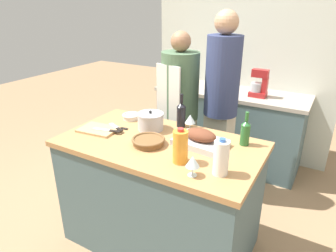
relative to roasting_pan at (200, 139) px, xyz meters
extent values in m
plane|color=#9E7A56|center=(-0.28, -0.09, -0.96)|extent=(12.00, 12.00, 0.00)
cube|color=#4C666B|center=(-0.28, -0.09, -0.53)|extent=(1.43, 0.80, 0.88)
cube|color=#B27F4C|center=(-0.28, -0.09, -0.07)|extent=(1.47, 0.83, 0.04)
cube|color=#4C666B|center=(-0.28, 1.50, -0.53)|extent=(1.68, 0.58, 0.86)
cube|color=#ADA393|center=(-0.28, 1.50, -0.08)|extent=(1.74, 0.60, 0.04)
cube|color=silver|center=(-0.28, 1.85, 0.31)|extent=(2.24, 0.10, 2.55)
cube|color=#BCBCC1|center=(0.00, 0.00, -0.02)|extent=(0.38, 0.28, 0.04)
ellipsoid|color=brown|center=(0.00, 0.00, 0.03)|extent=(0.25, 0.17, 0.09)
cylinder|color=brown|center=(-0.33, -0.17, -0.03)|extent=(0.22, 0.22, 0.04)
torus|color=brown|center=(-0.33, -0.17, -0.01)|extent=(0.24, 0.24, 0.02)
cube|color=tan|center=(-0.81, -0.16, -0.04)|extent=(0.32, 0.24, 0.02)
cylinder|color=#B7B7BC|center=(-0.46, 0.07, 0.01)|extent=(0.20, 0.20, 0.12)
cylinder|color=#B7B7BC|center=(-0.46, 0.07, 0.08)|extent=(0.21, 0.21, 0.01)
sphere|color=black|center=(-0.46, 0.07, 0.10)|extent=(0.02, 0.02, 0.02)
cylinder|color=beige|center=(-0.74, 0.17, -0.03)|extent=(0.14, 0.14, 0.04)
torus|color=beige|center=(-0.74, 0.17, -0.01)|extent=(0.15, 0.15, 0.02)
cylinder|color=orange|center=(-0.01, -0.28, 0.06)|extent=(0.10, 0.10, 0.21)
cylinder|color=red|center=(-0.01, -0.28, 0.18)|extent=(0.04, 0.04, 0.02)
cylinder|color=white|center=(0.26, -0.29, 0.06)|extent=(0.09, 0.09, 0.21)
cylinder|color=#3360B2|center=(0.26, -0.29, 0.18)|extent=(0.04, 0.04, 0.02)
cylinder|color=black|center=(-0.28, 0.24, 0.04)|extent=(0.07, 0.07, 0.17)
cone|color=black|center=(-0.28, 0.24, 0.14)|extent=(0.07, 0.07, 0.03)
cylinder|color=black|center=(-0.28, 0.24, 0.19)|extent=(0.03, 0.03, 0.07)
cylinder|color=#28662D|center=(0.27, 0.17, 0.03)|extent=(0.07, 0.07, 0.15)
cone|color=#28662D|center=(0.27, 0.17, 0.12)|extent=(0.07, 0.07, 0.03)
cylinder|color=#28662D|center=(0.27, 0.17, 0.17)|extent=(0.02, 0.02, 0.06)
cylinder|color=silver|center=(-0.18, 0.20, -0.05)|extent=(0.06, 0.06, 0.00)
cylinder|color=silver|center=(-0.18, 0.20, -0.01)|extent=(0.01, 0.01, 0.06)
cone|color=silver|center=(-0.18, 0.20, 0.05)|extent=(0.08, 0.08, 0.07)
cylinder|color=silver|center=(0.12, -0.39, -0.05)|extent=(0.06, 0.06, 0.00)
cylinder|color=silver|center=(0.12, -0.39, -0.02)|extent=(0.01, 0.01, 0.06)
cone|color=silver|center=(0.12, -0.39, 0.05)|extent=(0.08, 0.08, 0.07)
cube|color=#B7B7BC|center=(-0.77, -0.17, -0.03)|extent=(0.15, 0.06, 0.01)
cube|color=black|center=(-0.66, -0.15, -0.03)|extent=(0.09, 0.05, 0.01)
cube|color=#B7B7BC|center=(-0.74, -0.06, -0.03)|extent=(0.12, 0.08, 0.01)
cube|color=black|center=(-0.65, -0.10, -0.03)|extent=(0.08, 0.05, 0.01)
cube|color=#B7B7BC|center=(-0.75, -0.05, -0.04)|extent=(0.12, 0.05, 0.01)
cube|color=black|center=(-0.66, -0.04, -0.04)|extent=(0.07, 0.04, 0.01)
cube|color=#B22323|center=(0.04, 1.44, -0.04)|extent=(0.18, 0.14, 0.05)
cylinder|color=#B7B7BC|center=(0.01, 1.44, 0.04)|extent=(0.13, 0.13, 0.10)
cube|color=#B22323|center=(0.10, 1.44, 0.07)|extent=(0.05, 0.08, 0.16)
cube|color=#B22323|center=(0.04, 1.44, 0.19)|extent=(0.17, 0.08, 0.08)
cylinder|color=maroon|center=(-0.46, 1.58, 0.03)|extent=(0.06, 0.06, 0.18)
cylinder|color=black|center=(-0.46, 1.58, 0.13)|extent=(0.02, 0.02, 0.02)
cylinder|color=#332D28|center=(-0.33, 1.35, 0.00)|extent=(0.05, 0.05, 0.12)
cylinder|color=black|center=(-0.33, 1.35, 0.07)|extent=(0.02, 0.02, 0.02)
cylinder|color=#332D28|center=(-0.86, 1.63, 0.00)|extent=(0.06, 0.06, 0.12)
cylinder|color=black|center=(-0.86, 1.63, 0.07)|extent=(0.02, 0.02, 0.02)
cube|color=beige|center=(-0.55, 0.73, -0.57)|extent=(0.33, 0.26, 0.78)
cylinder|color=#4C6B4C|center=(-0.55, 0.73, 0.14)|extent=(0.37, 0.37, 0.65)
sphere|color=#996B4C|center=(-0.55, 0.73, 0.56)|extent=(0.19, 0.19, 0.19)
cube|color=silver|center=(-0.59, 0.56, -0.04)|extent=(0.28, 0.08, 0.83)
cube|color=beige|center=(-0.15, 0.80, -0.53)|extent=(0.28, 0.22, 0.87)
cylinder|color=navy|center=(-0.15, 0.80, 0.27)|extent=(0.32, 0.32, 0.73)
sphere|color=tan|center=(-0.15, 0.80, 0.74)|extent=(0.21, 0.21, 0.21)
camera|label=1|loc=(0.76, -1.78, 0.91)|focal=32.00mm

